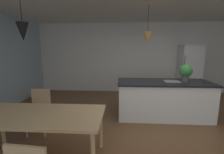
% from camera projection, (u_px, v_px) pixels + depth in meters
% --- Properties ---
extents(ground_plane, '(10.00, 8.40, 0.04)m').
position_uv_depth(ground_plane, '(158.00, 134.00, 3.10)').
color(ground_plane, brown).
extents(wall_back_kitchen, '(10.00, 0.12, 2.70)m').
position_uv_depth(wall_back_kitchen, '(141.00, 58.00, 6.07)').
color(wall_back_kitchen, silver).
rests_on(wall_back_kitchen, ground_plane).
extents(dining_table, '(1.91, 0.87, 0.74)m').
position_uv_depth(dining_table, '(38.00, 118.00, 2.25)').
color(dining_table, tan).
rests_on(dining_table, ground_plane).
extents(chair_far_left, '(0.44, 0.44, 0.87)m').
position_uv_depth(chair_far_left, '(39.00, 109.00, 3.10)').
color(chair_far_left, tan).
rests_on(chair_far_left, ground_plane).
extents(kitchen_island, '(2.25, 0.93, 0.91)m').
position_uv_depth(kitchen_island, '(163.00, 99.00, 3.83)').
color(kitchen_island, white).
rests_on(kitchen_island, ground_plane).
extents(refrigerator, '(0.72, 0.67, 1.85)m').
position_uv_depth(refrigerator, '(189.00, 70.00, 5.64)').
color(refrigerator, silver).
rests_on(refrigerator, ground_plane).
extents(pendant_over_table, '(0.17, 0.17, 0.92)m').
position_uv_depth(pendant_over_table, '(23.00, 32.00, 2.17)').
color(pendant_over_table, black).
extents(pendant_over_island_main, '(0.23, 0.23, 0.87)m').
position_uv_depth(pendant_over_island_main, '(148.00, 37.00, 3.60)').
color(pendant_over_island_main, black).
extents(potted_plant_on_island, '(0.30, 0.30, 0.42)m').
position_uv_depth(potted_plant_on_island, '(186.00, 72.00, 3.68)').
color(potted_plant_on_island, '#4C4C51').
rests_on(potted_plant_on_island, kitchen_island).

